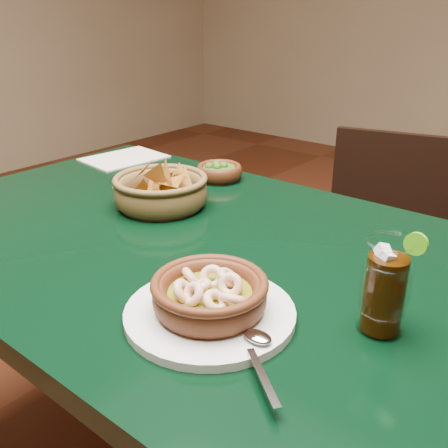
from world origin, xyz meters
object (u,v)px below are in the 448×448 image
Objects in this scene: cola_drink at (385,288)px; chip_basket at (161,191)px; shrimp_plate at (210,299)px; dining_chair at (377,261)px; dining_table at (177,275)px.

chip_basket is at bearing 166.11° from cola_drink.
cola_drink reaches higher than shrimp_plate.
shrimp_plate is 0.24m from cola_drink.
cola_drink is at bearing -13.89° from chip_basket.
chip_basket reaches higher than shrimp_plate.
shrimp_plate is at bearing -148.30° from cola_drink.
dining_chair is at bearing 66.44° from chip_basket.
dining_chair is at bearing 96.11° from shrimp_plate.
shrimp_plate is at bearing -36.66° from dining_table.
cola_drink is at bearing 31.70° from shrimp_plate.
dining_chair reaches higher than dining_table.
shrimp_plate is (0.25, -0.19, 0.13)m from dining_table.
dining_table is 1.46× the size of dining_chair.
shrimp_plate is 2.00× the size of cola_drink.
chip_basket is (-0.37, 0.26, 0.01)m from shrimp_plate.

